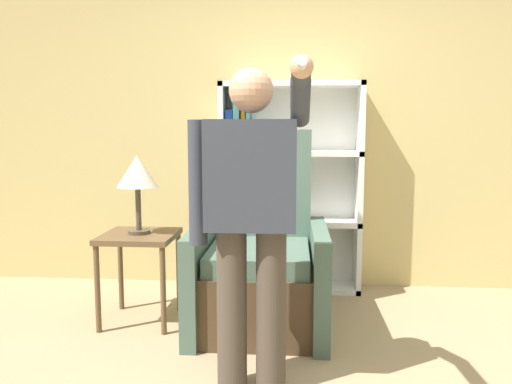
{
  "coord_description": "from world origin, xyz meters",
  "views": [
    {
      "loc": [
        -0.03,
        -2.16,
        1.3
      ],
      "look_at": [
        -0.25,
        0.62,
        0.96
      ],
      "focal_mm": 35.0,
      "sensor_mm": 36.0,
      "label": 1
    }
  ],
  "objects_px": {
    "bookcase": "(276,190)",
    "side_table": "(140,248)",
    "table_lamp": "(137,174)",
    "person_standing": "(251,211)",
    "armchair": "(260,267)"
  },
  "relations": [
    {
      "from": "bookcase",
      "to": "side_table",
      "type": "distance_m",
      "value": 1.24
    },
    {
      "from": "bookcase",
      "to": "side_table",
      "type": "xyz_separation_m",
      "value": [
        -0.89,
        -0.8,
        -0.31
      ]
    },
    {
      "from": "bookcase",
      "to": "table_lamp",
      "type": "distance_m",
      "value": 1.21
    },
    {
      "from": "person_standing",
      "to": "table_lamp",
      "type": "height_order",
      "value": "person_standing"
    },
    {
      "from": "armchair",
      "to": "side_table",
      "type": "height_order",
      "value": "armchair"
    },
    {
      "from": "armchair",
      "to": "side_table",
      "type": "xyz_separation_m",
      "value": [
        -0.82,
        -0.02,
        0.12
      ]
    },
    {
      "from": "side_table",
      "to": "person_standing",
      "type": "bearing_deg",
      "value": -45.84
    },
    {
      "from": "bookcase",
      "to": "side_table",
      "type": "height_order",
      "value": "bookcase"
    },
    {
      "from": "side_table",
      "to": "table_lamp",
      "type": "xyz_separation_m",
      "value": [
        -0.0,
        0.0,
        0.5
      ]
    },
    {
      "from": "armchair",
      "to": "table_lamp",
      "type": "xyz_separation_m",
      "value": [
        -0.82,
        -0.02,
        0.62
      ]
    },
    {
      "from": "person_standing",
      "to": "table_lamp",
      "type": "bearing_deg",
      "value": 134.16
    },
    {
      "from": "side_table",
      "to": "table_lamp",
      "type": "relative_size",
      "value": 1.16
    },
    {
      "from": "bookcase",
      "to": "person_standing",
      "type": "height_order",
      "value": "bookcase"
    },
    {
      "from": "table_lamp",
      "to": "person_standing",
      "type": "bearing_deg",
      "value": -45.84
    },
    {
      "from": "bookcase",
      "to": "table_lamp",
      "type": "bearing_deg",
      "value": -138.37
    }
  ]
}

